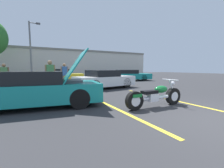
# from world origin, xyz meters

# --- Properties ---
(ground_plane) EXTENTS (80.00, 80.00, 0.00)m
(ground_plane) POSITION_xyz_m (0.00, 0.00, 0.00)
(ground_plane) COLOR #2D2D30
(parking_stripe_foreground) EXTENTS (0.12, 5.69, 0.01)m
(parking_stripe_foreground) POSITION_xyz_m (-1.68, 2.73, 0.00)
(parking_stripe_foreground) COLOR yellow
(parking_stripe_foreground) RESTS_ON ground
(parking_stripe_middle) EXTENTS (0.12, 5.69, 0.01)m
(parking_stripe_middle) POSITION_xyz_m (1.08, 2.73, 0.00)
(parking_stripe_middle) COLOR yellow
(parking_stripe_middle) RESTS_ON ground
(far_building) EXTENTS (32.00, 4.20, 4.40)m
(far_building) POSITION_xyz_m (0.00, 24.32, 2.34)
(far_building) COLOR beige
(far_building) RESTS_ON ground
(light_pole) EXTENTS (1.21, 0.28, 6.54)m
(light_pole) POSITION_xyz_m (-4.04, 17.61, 3.64)
(light_pole) COLOR slate
(light_pole) RESTS_ON ground
(motorcycle) EXTENTS (2.35, 0.70, 0.94)m
(motorcycle) POSITION_xyz_m (-0.38, 1.95, 0.38)
(motorcycle) COLOR black
(motorcycle) RESTS_ON ground
(show_car_hood_open) EXTENTS (4.30, 2.39, 1.99)m
(show_car_hood_open) POSITION_xyz_m (-3.85, 3.92, 0.61)
(show_car_hood_open) COLOR teal
(show_car_hood_open) RESTS_ON ground
(parked_car_right_row) EXTENTS (5.11, 3.07, 1.18)m
(parked_car_right_row) POSITION_xyz_m (5.25, 11.91, 0.57)
(parked_car_right_row) COLOR teal
(parked_car_right_row) RESTS_ON ground
(parked_car_mid_left_row) EXTENTS (4.25, 2.31, 1.29)m
(parked_car_mid_left_row) POSITION_xyz_m (-1.79, 12.70, 0.61)
(parked_car_mid_left_row) COLOR yellow
(parked_car_mid_left_row) RESTS_ON ground
(parked_car_mid_right_row) EXTENTS (4.26, 2.43, 1.21)m
(parked_car_mid_right_row) POSITION_xyz_m (0.21, 7.33, 0.59)
(parked_car_mid_right_row) COLOR white
(parked_car_mid_right_row) RESTS_ON ground
(spectator_near_motorcycle) EXTENTS (0.52, 0.22, 1.69)m
(spectator_near_motorcycle) POSITION_xyz_m (-2.04, 9.20, 1.00)
(spectator_near_motorcycle) COLOR gray
(spectator_near_motorcycle) RESTS_ON ground
(spectator_by_show_car) EXTENTS (0.52, 0.21, 1.62)m
(spectator_by_show_car) POSITION_xyz_m (-5.63, 9.62, 0.96)
(spectator_by_show_car) COLOR #38476B
(spectator_by_show_car) RESTS_ON ground
(spectator_midground) EXTENTS (0.52, 0.23, 1.76)m
(spectator_midground) POSITION_xyz_m (-3.22, 6.86, 1.05)
(spectator_midground) COLOR #333338
(spectator_midground) RESTS_ON ground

